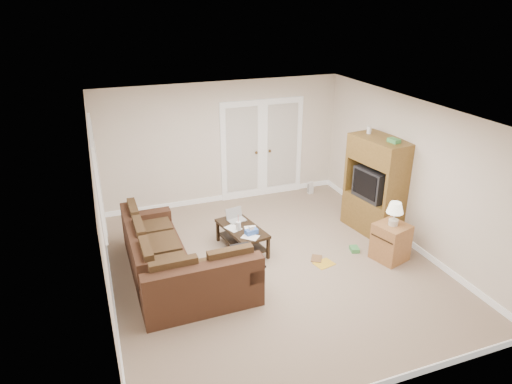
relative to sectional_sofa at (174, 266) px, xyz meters
name	(u,v)px	position (x,y,z in m)	size (l,w,h in m)	color
floor	(273,265)	(1.57, -0.05, -0.30)	(5.50, 5.50, 0.00)	gray
ceiling	(275,113)	(1.57, -0.05, 2.20)	(5.00, 5.50, 0.02)	white
wall_left	(101,220)	(-0.93, -0.05, 0.95)	(0.02, 5.50, 2.50)	silver
wall_right	(411,174)	(4.07, -0.05, 0.95)	(0.02, 5.50, 2.50)	silver
wall_back	(223,143)	(1.57, 2.70, 0.95)	(5.00, 0.02, 2.50)	silver
wall_front	(379,299)	(1.57, -2.80, 0.95)	(5.00, 0.02, 2.50)	silver
baseboards	(273,262)	(1.57, -0.05, -0.25)	(5.00, 5.50, 0.10)	white
french_doors	(262,149)	(2.42, 2.66, 0.73)	(1.80, 0.05, 2.13)	white
window_left	(97,174)	(-0.89, 0.95, 1.25)	(0.05, 1.92, 1.42)	white
sectional_sofa	(174,266)	(0.00, 0.00, 0.00)	(1.72, 2.53, 0.78)	#43281A
coffee_table	(242,237)	(1.27, 0.61, -0.07)	(0.71, 1.11, 0.70)	black
tv_armoire	(376,185)	(3.77, 0.45, 0.59)	(0.77, 1.18, 1.89)	brown
side_cabinet	(391,239)	(3.46, -0.53, 0.06)	(0.60, 0.60, 1.02)	#AA703E
space_heater	(311,188)	(3.45, 2.36, -0.17)	(0.11, 0.09, 0.27)	white
floor_magazine	(324,264)	(2.37, -0.31, -0.30)	(0.31, 0.25, 0.01)	gold
floor_greenbox	(354,249)	(3.05, -0.12, -0.27)	(0.14, 0.18, 0.07)	#45984E
floor_book	(311,258)	(2.25, -0.09, -0.30)	(0.17, 0.23, 0.02)	brown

